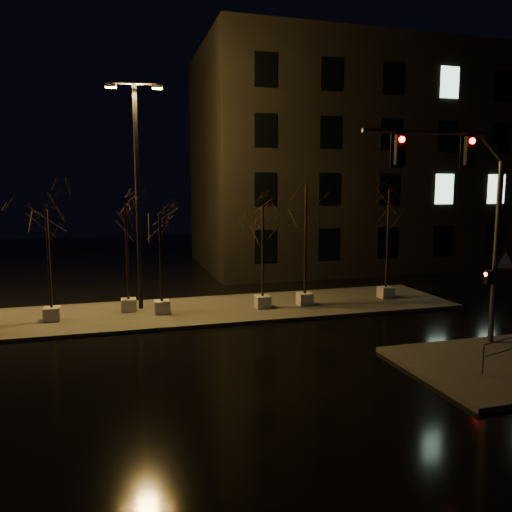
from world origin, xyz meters
name	(u,v)px	position (x,y,z in m)	size (l,w,h in m)	color
ground	(256,353)	(0.00, 0.00, 0.00)	(90.00, 90.00, 0.00)	black
median	(219,310)	(0.00, 6.00, 0.07)	(22.00, 5.00, 0.15)	#494641
building	(371,162)	(14.00, 18.00, 7.50)	(25.00, 12.00, 15.00)	black
tree_0	(48,234)	(-7.04, 5.79, 3.70)	(1.80, 1.80, 4.67)	beige
tree_1	(126,228)	(-3.96, 6.56, 3.84)	(1.80, 1.80, 4.86)	beige
tree_2	(160,236)	(-2.59, 5.78, 3.52)	(1.80, 1.80, 4.44)	beige
tree_3	(263,229)	(1.91, 5.54, 3.75)	(1.80, 1.80, 4.75)	beige
tree_4	(306,211)	(3.97, 5.57, 4.49)	(1.80, 1.80, 5.72)	beige
tree_5	(389,214)	(8.38, 5.85, 4.32)	(1.80, 1.80, 5.50)	beige
traffic_signal_mast	(468,207)	(7.07, -1.42, 4.92)	(5.94, 0.55, 7.26)	#525459
streetlight_main	(137,181)	(-3.42, 6.97, 5.85)	(2.47, 0.66, 9.87)	black
guard_rail_a	(503,349)	(6.70, -3.78, 0.73)	(1.98, 0.63, 0.89)	#525459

